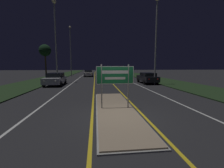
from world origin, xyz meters
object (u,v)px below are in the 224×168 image
at_px(car_receding_0, 147,78).
at_px(car_receding_2, 109,72).
at_px(highway_sign, 115,77).
at_px(streetlight_left_near, 55,28).
at_px(car_approaching_0, 55,79).
at_px(car_approaching_1, 88,73).
at_px(streetlight_left_far, 71,46).
at_px(streetlight_right_near, 156,33).
at_px(car_receding_1, 113,74).

relative_size(car_receding_0, car_receding_2, 1.00).
relative_size(highway_sign, streetlight_left_near, 0.20).
relative_size(car_receding_2, car_approaching_0, 1.01).
height_order(highway_sign, car_approaching_0, highway_sign).
bearing_deg(car_approaching_1, car_receding_0, -59.23).
distance_m(car_receding_2, car_approaching_0, 21.75).
distance_m(streetlight_left_far, streetlight_right_near, 21.09).
distance_m(streetlight_left_far, car_receding_1, 11.54).
bearing_deg(car_receding_0, streetlight_right_near, -77.35).
height_order(streetlight_left_near, car_approaching_0, streetlight_left_near).
relative_size(highway_sign, car_approaching_1, 0.56).
distance_m(streetlight_left_far, car_receding_2, 11.51).
xyz_separation_m(highway_sign, car_approaching_1, (-2.60, 26.01, -1.00)).
height_order(car_receding_2, car_approaching_1, car_receding_2).
bearing_deg(streetlight_left_near, car_approaching_0, -80.16).
relative_size(car_approaching_0, car_approaching_1, 1.07).
bearing_deg(streetlight_left_far, streetlight_right_near, -52.79).
relative_size(car_receding_0, car_receding_1, 1.06).
height_order(streetlight_left_near, car_receding_0, streetlight_left_near).
distance_m(streetlight_left_near, car_approaching_0, 7.69).
height_order(streetlight_right_near, car_approaching_1, streetlight_right_near).
bearing_deg(streetlight_right_near, car_approaching_0, 175.92).
relative_size(streetlight_left_near, streetlight_right_near, 1.10).
xyz_separation_m(highway_sign, car_approaching_0, (-5.91, 10.95, -0.98)).
height_order(car_receding_0, car_receding_1, car_receding_0).
height_order(highway_sign, streetlight_right_near, streetlight_right_near).
xyz_separation_m(car_receding_2, car_approaching_0, (-8.33, -20.09, 0.02)).
distance_m(streetlight_left_far, car_approaching_1, 7.21).
distance_m(highway_sign, car_receding_0, 13.14).
bearing_deg(car_receding_1, highway_sign, -96.61).
bearing_deg(car_receding_0, car_approaching_0, -176.42).
bearing_deg(streetlight_left_near, car_receding_0, -12.73).
xyz_separation_m(highway_sign, streetlight_right_near, (6.30, 10.08, 4.56)).
bearing_deg(car_receding_2, highway_sign, -94.46).
height_order(car_receding_1, car_approaching_1, car_approaching_1).
height_order(car_receding_1, car_approaching_0, car_approaching_0).
relative_size(car_receding_1, car_approaching_0, 0.95).
bearing_deg(car_receding_2, streetlight_left_near, -118.42).
distance_m(streetlight_right_near, car_approaching_0, 13.43).
distance_m(highway_sign, streetlight_left_near, 16.93).
bearing_deg(car_approaching_1, highway_sign, -84.30).
height_order(streetlight_left_far, car_receding_0, streetlight_left_far).
distance_m(streetlight_left_near, car_approaching_1, 13.94).
xyz_separation_m(car_approaching_0, car_approaching_1, (3.31, 15.07, -0.03)).
bearing_deg(car_receding_0, car_approaching_1, 120.77).
bearing_deg(car_receding_1, car_approaching_1, 152.56).
xyz_separation_m(car_receding_0, car_receding_1, (-3.24, 11.58, -0.03)).
height_order(streetlight_left_near, car_approaching_1, streetlight_left_near).
relative_size(streetlight_left_near, streetlight_left_far, 1.04).
distance_m(car_receding_1, car_approaching_0, 15.03).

